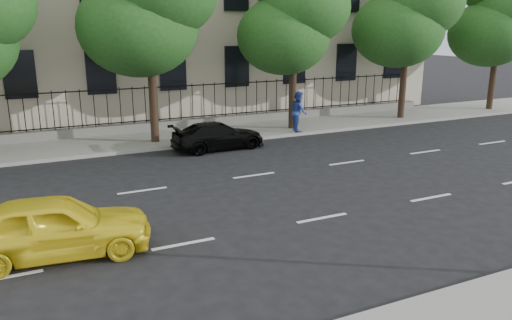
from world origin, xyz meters
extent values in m
plane|color=black|center=(0.00, 0.00, 0.00)|extent=(120.00, 120.00, 0.00)
cube|color=gray|center=(0.00, 14.00, 0.07)|extent=(60.00, 4.00, 0.15)
cube|color=slate|center=(0.00, 15.70, 0.35)|extent=(30.00, 0.50, 0.40)
cube|color=black|center=(0.00, 15.70, 0.65)|extent=(28.80, 0.05, 0.05)
cube|color=black|center=(0.00, 15.70, 2.25)|extent=(28.80, 0.05, 0.05)
cylinder|color=#382619|center=(-2.00, 13.20, 1.81)|extent=(0.36, 0.36, 3.32)
ellipsoid|color=#1E4A18|center=(-2.40, 13.50, 5.09)|extent=(5.13, 5.13, 4.21)
cylinder|color=#382619|center=(5.00, 13.20, 1.69)|extent=(0.36, 0.36, 3.08)
ellipsoid|color=#1E4A18|center=(4.60, 13.50, 4.67)|extent=(4.56, 4.56, 3.74)
ellipsoid|color=#1E4A18|center=(5.50, 13.00, 5.99)|extent=(4.32, 4.32, 3.55)
cylinder|color=#382619|center=(12.00, 13.20, 1.76)|extent=(0.36, 0.36, 3.22)
ellipsoid|color=#1E4A18|center=(11.60, 13.50, 4.93)|extent=(4.94, 4.94, 4.06)
ellipsoid|color=#1E4A18|center=(12.50, 13.00, 6.36)|extent=(4.68, 4.68, 3.85)
cylinder|color=#382619|center=(19.00, 13.20, 1.65)|extent=(0.36, 0.36, 3.01)
ellipsoid|color=#1E4A18|center=(18.60, 13.50, 4.66)|extent=(4.75, 4.75, 3.90)
ellipsoid|color=#1E4A18|center=(19.50, 13.00, 6.04)|extent=(4.50, 4.50, 3.70)
imported|color=yellow|center=(-6.84, 3.14, 0.73)|extent=(4.46, 2.22, 1.46)
imported|color=black|center=(0.25, 11.19, 0.59)|extent=(4.14, 1.84, 1.18)
imported|color=#294097|center=(4.91, 12.40, 1.12)|extent=(0.98, 1.12, 1.95)
camera|label=1|loc=(-7.18, -8.46, 5.22)|focal=35.00mm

